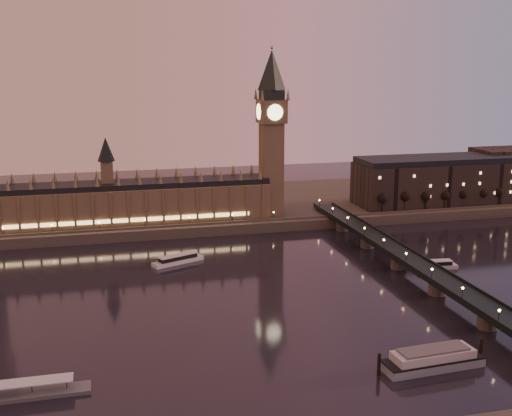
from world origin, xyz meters
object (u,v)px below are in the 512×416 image
Objects in this scene: cruise_boat_a at (178,259)px; moored_barge at (433,359)px; pontoon_pier at (17,394)px; cruise_boat_b at (435,265)px.

moored_barge is (68.77, -135.70, 1.21)m from cruise_boat_a.
pontoon_pier is (-65.10, -122.52, -0.69)m from cruise_boat_a.
cruise_boat_a is 152.14m from moored_barge.
cruise_boat_a is at bearing 113.23° from moored_barge.
pontoon_pier reaches higher than moored_barge.
moored_barge is (-54.48, -95.98, 1.31)m from cruise_boat_b.
cruise_boat_a is 138.74m from pontoon_pier.
cruise_boat_b is at bearing -40.82° from cruise_boat_a.
pontoon_pier is at bearing 170.73° from moored_barge.
cruise_boat_b is 0.53× the size of pontoon_pier.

